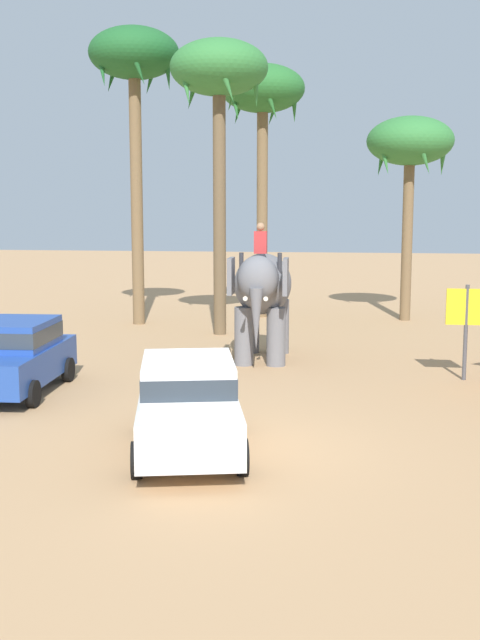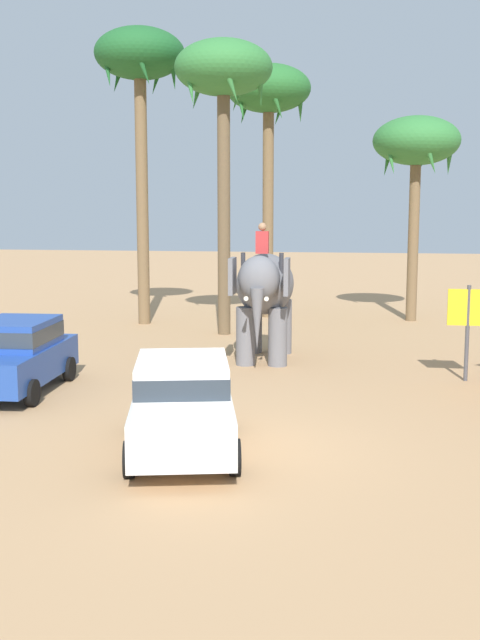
% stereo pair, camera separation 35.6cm
% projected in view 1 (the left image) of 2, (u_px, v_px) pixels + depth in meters
% --- Properties ---
extents(ground_plane, '(120.00, 120.00, 0.00)m').
position_uv_depth(ground_plane, '(227.00, 450.00, 14.08)').
color(ground_plane, tan).
extents(car_sedan_foreground, '(2.55, 4.37, 1.70)m').
position_uv_depth(car_sedan_foreground, '(188.00, 402.00, 13.78)').
color(car_sedan_foreground, white).
rests_on(car_sedan_foreground, ground).
extents(car_parked_far_side, '(2.03, 4.18, 1.70)m').
position_uv_depth(car_parked_far_side, '(16.00, 353.00, 18.26)').
color(car_parked_far_side, '#23479E').
rests_on(car_parked_far_side, ground).
extents(elephant_with_mahout, '(1.67, 3.88, 3.88)m').
position_uv_depth(elephant_with_mahout, '(262.00, 290.00, 21.90)').
color(elephant_with_mahout, slate).
rests_on(elephant_with_mahout, ground).
extents(palm_tree_behind_elephant, '(3.20, 3.20, 7.60)m').
position_uv_depth(palm_tree_behind_elephant, '(410.00, 146.00, 29.04)').
color(palm_tree_behind_elephant, brown).
rests_on(palm_tree_behind_elephant, ground).
extents(palm_tree_near_hut, '(3.20, 3.20, 9.61)m').
position_uv_depth(palm_tree_near_hut, '(263.00, 98.00, 29.72)').
color(palm_tree_near_hut, brown).
rests_on(palm_tree_near_hut, ground).
extents(palm_tree_left_of_road, '(3.20, 3.20, 10.55)m').
position_uv_depth(palm_tree_left_of_road, '(134.00, 66.00, 27.71)').
color(palm_tree_left_of_road, brown).
rests_on(palm_tree_left_of_road, ground).
extents(palm_tree_far_back, '(3.20, 3.20, 9.67)m').
position_uv_depth(palm_tree_far_back, '(219.00, 79.00, 25.51)').
color(palm_tree_far_back, brown).
rests_on(palm_tree_far_back, ground).
extents(signboard_yellow, '(1.00, 0.10, 2.40)m').
position_uv_depth(signboard_yellow, '(466.00, 313.00, 19.47)').
color(signboard_yellow, '#4C4C51').
rests_on(signboard_yellow, ground).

